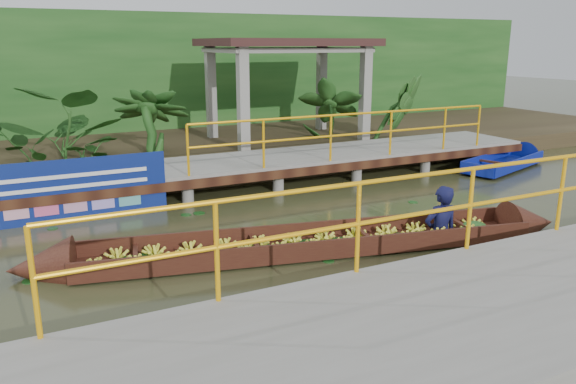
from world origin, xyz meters
name	(u,v)px	position (x,y,z in m)	size (l,w,h in m)	color
ground	(294,235)	(0.00, 0.00, 0.00)	(80.00, 80.00, 0.00)	#303319
land_strip	(172,148)	(0.00, 7.50, 0.23)	(30.00, 8.00, 0.45)	#2E2217
far_dock	(223,167)	(0.02, 3.43, 0.48)	(16.00, 2.06, 1.66)	gray
near_dock	(555,310)	(1.00, -4.20, 0.30)	(18.00, 2.40, 1.73)	gray
pavilion	(287,53)	(3.00, 6.30, 2.82)	(4.40, 3.00, 3.00)	gray
foliage_backdrop	(148,79)	(0.00, 10.00, 2.00)	(30.00, 0.80, 4.00)	#164516
vendor_boat	(335,234)	(0.26, -0.88, 0.24)	(8.56, 2.60, 2.00)	#36140E
moored_blue_boat	(516,159)	(7.74, 2.35, 0.14)	(3.36, 1.82, 0.78)	navy
blue_banner	(63,191)	(-3.32, 2.48, 0.56)	(3.65, 0.04, 1.14)	navy
tropical_plants	(148,120)	(-1.13, 5.30, 1.35)	(14.44, 1.44, 1.80)	#164516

